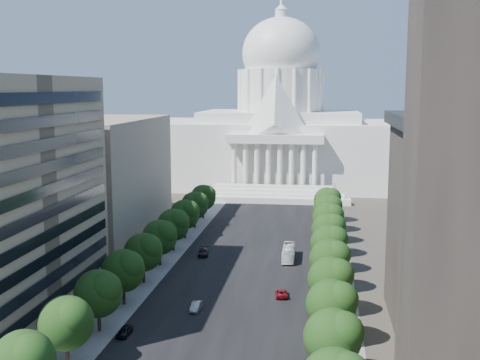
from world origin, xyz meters
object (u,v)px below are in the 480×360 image
at_px(car_red, 281,293).
at_px(car_dark_b, 203,252).
at_px(car_silver, 196,307).
at_px(car_dark_a, 125,331).
at_px(city_bus, 289,253).

relative_size(car_red, car_dark_b, 0.87).
relative_size(car_silver, car_red, 0.90).
relative_size(car_dark_a, car_silver, 0.99).
distance_m(car_dark_a, car_red, 30.93).
distance_m(car_silver, car_red, 16.71).
distance_m(car_silver, city_bus, 36.25).
distance_m(car_red, car_dark_b, 31.57).
bearing_deg(car_silver, car_dark_a, -125.54).
relative_size(car_dark_a, car_dark_b, 0.78).
xyz_separation_m(car_dark_a, car_dark_b, (3.38, 45.68, 0.07)).
bearing_deg(city_bus, car_dark_b, 178.40).
bearing_deg(car_red, car_silver, 25.91).
relative_size(car_dark_b, city_bus, 0.48).
bearing_deg(car_dark_a, city_bus, 66.08).
height_order(car_red, car_dark_b, car_dark_b).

